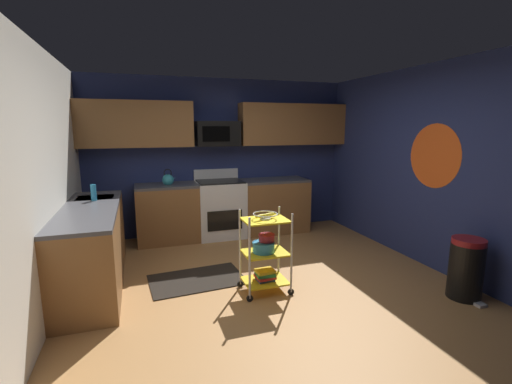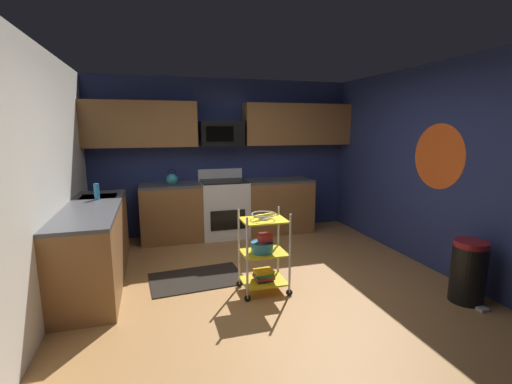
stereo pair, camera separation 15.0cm
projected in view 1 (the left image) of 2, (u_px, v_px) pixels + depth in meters
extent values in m
cube|color=#A87542|center=(270.00, 289.00, 4.07)|extent=(4.40, 4.80, 0.04)
cube|color=navy|center=(221.00, 157.00, 6.09)|extent=(4.52, 0.06, 2.60)
cube|color=silver|center=(34.00, 186.00, 3.13)|extent=(0.06, 4.80, 2.60)
cube|color=navy|center=(435.00, 168.00, 4.52)|extent=(0.06, 4.80, 2.60)
cylinder|color=#E5591E|center=(434.00, 156.00, 4.47)|extent=(0.00, 0.81, 0.81)
cube|color=brown|center=(226.00, 210.00, 5.94)|extent=(2.86, 0.60, 0.88)
cube|color=#4C4C51|center=(226.00, 183.00, 5.86)|extent=(2.86, 0.60, 0.04)
cube|color=brown|center=(93.00, 248.00, 4.09)|extent=(0.60, 2.11, 0.88)
cube|color=#4C4C51|center=(90.00, 209.00, 4.00)|extent=(0.60, 2.11, 0.04)
cube|color=#B7BABC|center=(96.00, 203.00, 4.58)|extent=(0.44, 0.36, 0.16)
cube|color=white|center=(220.00, 209.00, 5.91)|extent=(0.76, 0.64, 0.92)
cube|color=black|center=(225.00, 220.00, 5.63)|extent=(0.56, 0.01, 0.32)
cube|color=white|center=(216.00, 174.00, 6.08)|extent=(0.76, 0.06, 0.18)
cube|color=black|center=(220.00, 181.00, 5.82)|extent=(0.72, 0.60, 0.02)
cube|color=brown|center=(136.00, 124.00, 5.39)|extent=(1.70, 0.33, 0.70)
cube|color=brown|center=(293.00, 124.00, 6.20)|extent=(1.90, 0.33, 0.70)
cube|color=black|center=(217.00, 134.00, 5.79)|extent=(0.70, 0.38, 0.40)
cube|color=black|center=(216.00, 134.00, 5.59)|extent=(0.44, 0.01, 0.24)
cylinder|color=silver|center=(250.00, 259.00, 3.66)|extent=(0.02, 0.02, 0.88)
cylinder|color=black|center=(250.00, 298.00, 3.74)|extent=(0.07, 0.02, 0.07)
cylinder|color=silver|center=(292.00, 254.00, 3.80)|extent=(0.02, 0.02, 0.88)
cylinder|color=black|center=(291.00, 292.00, 3.88)|extent=(0.07, 0.02, 0.07)
cylinder|color=silver|center=(240.00, 247.00, 4.00)|extent=(0.02, 0.02, 0.88)
cylinder|color=black|center=(240.00, 284.00, 4.08)|extent=(0.07, 0.02, 0.07)
cylinder|color=silver|center=(279.00, 243.00, 4.14)|extent=(0.02, 0.02, 0.88)
cylinder|color=black|center=(278.00, 279.00, 4.22)|extent=(0.07, 0.02, 0.07)
cube|color=yellow|center=(265.00, 281.00, 3.97)|extent=(0.48, 0.37, 0.02)
cube|color=yellow|center=(265.00, 253.00, 3.91)|extent=(0.48, 0.37, 0.02)
cube|color=yellow|center=(265.00, 220.00, 3.84)|extent=(0.48, 0.37, 0.02)
torus|color=silver|center=(265.00, 214.00, 3.83)|extent=(0.27, 0.27, 0.01)
cylinder|color=silver|center=(265.00, 218.00, 3.83)|extent=(0.12, 0.12, 0.02)
ellipsoid|color=yellow|center=(269.00, 215.00, 3.86)|extent=(0.17, 0.09, 0.04)
ellipsoid|color=yellow|center=(262.00, 216.00, 3.80)|extent=(0.17, 0.09, 0.04)
cylinder|color=#338CBF|center=(264.00, 247.00, 3.89)|extent=(0.24, 0.24, 0.11)
torus|color=#338CBF|center=(264.00, 243.00, 3.88)|extent=(0.25, 0.25, 0.01)
cylinder|color=maroon|center=(267.00, 238.00, 3.90)|extent=(0.17, 0.17, 0.08)
torus|color=maroon|center=(267.00, 235.00, 3.89)|extent=(0.18, 0.18, 0.01)
cube|color=#1E4C8C|center=(265.00, 279.00, 3.96)|extent=(0.19, 0.17, 0.03)
cube|color=#B22626|center=(265.00, 277.00, 3.96)|extent=(0.22, 0.20, 0.03)
cube|color=#26723F|center=(265.00, 274.00, 3.95)|extent=(0.21, 0.18, 0.04)
cube|color=gold|center=(265.00, 271.00, 3.94)|extent=(0.21, 0.18, 0.03)
sphere|color=teal|center=(168.00, 180.00, 5.56)|extent=(0.18, 0.18, 0.18)
sphere|color=black|center=(168.00, 174.00, 5.54)|extent=(0.03, 0.03, 0.03)
cone|color=teal|center=(173.00, 179.00, 5.58)|extent=(0.09, 0.04, 0.06)
torus|color=black|center=(168.00, 173.00, 5.53)|extent=(0.12, 0.01, 0.12)
cylinder|color=#2D8CBF|center=(94.00, 193.00, 4.34)|extent=(0.06, 0.06, 0.20)
cylinder|color=black|center=(466.00, 271.00, 3.78)|extent=(0.34, 0.34, 0.60)
cylinder|color=maroon|center=(469.00, 241.00, 3.72)|extent=(0.33, 0.33, 0.06)
cube|color=#B2B2B7|center=(480.00, 305.00, 3.64)|extent=(0.10, 0.08, 0.03)
cube|color=black|center=(197.00, 279.00, 4.27)|extent=(1.15, 0.78, 0.01)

